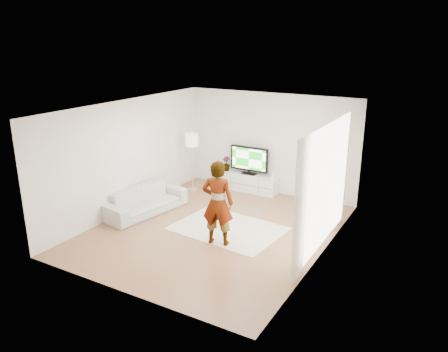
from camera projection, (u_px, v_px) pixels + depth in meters
The scene contains 17 objects.
floor at pixel (215, 229), 10.04m from camera, with size 6.00×6.00×0.00m, color #A9754C.
ceiling at pixel (214, 108), 9.18m from camera, with size 6.00×6.00×0.00m, color white.
wall_left at pixel (128, 156), 10.79m from camera, with size 0.02×6.00×2.80m, color white.
wall_right at pixel (325, 190), 8.43m from camera, with size 0.02×6.00×2.80m, color white.
wall_back at pixel (270, 144), 12.09m from camera, with size 5.00×0.02×2.80m, color white.
wall_front at pixel (120, 218), 7.13m from camera, with size 5.00×0.02×2.80m, color white.
window at pixel (329, 183), 8.67m from camera, with size 0.01×2.60×2.50m, color white.
curtain_near at pixel (302, 208), 7.66m from camera, with size 0.04×0.70×2.60m, color white.
curtain_far at pixel (342, 171), 9.81m from camera, with size 0.04×0.70×2.60m, color white.
media_console at pixel (248, 182), 12.50m from camera, with size 1.73×0.49×0.49m.
television at pixel (249, 159), 12.31m from camera, with size 1.15×0.23×0.80m.
game_console at pixel (273, 175), 12.03m from camera, with size 0.06×0.15×0.19m.
potted_plant at pixel (226, 164), 12.71m from camera, with size 0.23×0.23×0.42m, color #3F7238.
rug at pixel (228, 229), 10.06m from camera, with size 2.41×1.74×0.01m, color beige.
player at pixel (218, 203), 9.07m from camera, with size 0.67×0.44×1.83m, color #334772.
sofa at pixel (145, 201), 10.90m from camera, with size 2.18×0.85×0.64m, color #B6B6B1.
floor_lamp at pixel (192, 142), 12.22m from camera, with size 0.37×0.37×1.65m.
Camera 1 is at (4.76, -7.86, 4.23)m, focal length 35.00 mm.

